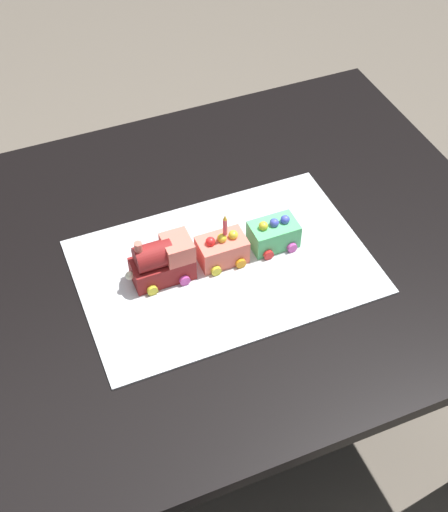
{
  "coord_description": "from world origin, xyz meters",
  "views": [
    {
      "loc": [
        -0.31,
        -0.96,
        1.82
      ],
      "look_at": [
        0.06,
        -0.06,
        0.77
      ],
      "focal_mm": 49.07,
      "sensor_mm": 36.0,
      "label": 1
    }
  ],
  "objects_px": {
    "dining_table": "(189,290)",
    "birthday_candle": "(225,225)",
    "cake_locomotive": "(162,261)",
    "cake_car_tanker_mint_green": "(273,234)",
    "cake_car_flatbed_coral": "(222,249)"
  },
  "relations": [
    {
      "from": "dining_table",
      "to": "birthday_candle",
      "type": "height_order",
      "value": "birthday_candle"
    },
    {
      "from": "cake_car_tanker_mint_green",
      "to": "dining_table",
      "type": "bearing_deg",
      "value": 168.71
    },
    {
      "from": "cake_locomotive",
      "to": "cake_car_tanker_mint_green",
      "type": "height_order",
      "value": "cake_locomotive"
    },
    {
      "from": "cake_car_flatbed_coral",
      "to": "cake_locomotive",
      "type": "bearing_deg",
      "value": 180.0
    },
    {
      "from": "dining_table",
      "to": "birthday_candle",
      "type": "relative_size",
      "value": 26.74
    },
    {
      "from": "birthday_candle",
      "to": "cake_locomotive",
      "type": "bearing_deg",
      "value": -180.0
    },
    {
      "from": "cake_locomotive",
      "to": "cake_car_flatbed_coral",
      "type": "xyz_separation_m",
      "value": [
        0.13,
        -0.0,
        -0.02
      ]
    },
    {
      "from": "birthday_candle",
      "to": "dining_table",
      "type": "bearing_deg",
      "value": 153.2
    },
    {
      "from": "cake_car_flatbed_coral",
      "to": "cake_car_tanker_mint_green",
      "type": "relative_size",
      "value": 1.0
    },
    {
      "from": "dining_table",
      "to": "cake_locomotive",
      "type": "relative_size",
      "value": 10.0
    },
    {
      "from": "dining_table",
      "to": "birthday_candle",
      "type": "xyz_separation_m",
      "value": [
        0.07,
        -0.04,
        0.21
      ]
    },
    {
      "from": "cake_car_flatbed_coral",
      "to": "dining_table",
      "type": "bearing_deg",
      "value": 150.83
    },
    {
      "from": "dining_table",
      "to": "cake_locomotive",
      "type": "height_order",
      "value": "cake_locomotive"
    },
    {
      "from": "cake_car_flatbed_coral",
      "to": "cake_car_tanker_mint_green",
      "type": "height_order",
      "value": "same"
    },
    {
      "from": "dining_table",
      "to": "cake_locomotive",
      "type": "xyz_separation_m",
      "value": [
        -0.06,
        -0.04,
        0.16
      ]
    }
  ]
}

